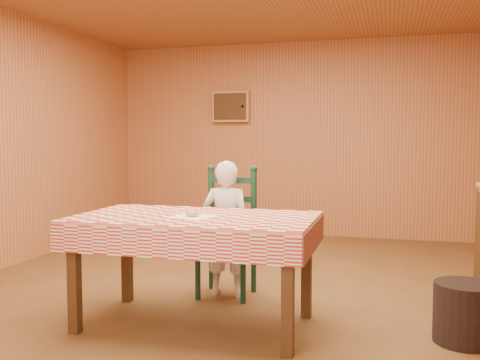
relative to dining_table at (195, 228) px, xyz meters
name	(u,v)px	position (x,y,z in m)	size (l,w,h in m)	color
ground	(234,296)	(0.06, 0.74, -0.69)	(6.00, 6.00, 0.00)	brown
cabin_walls	(250,81)	(0.05, 1.28, 1.14)	(5.10, 6.05, 2.65)	#BD7544
dining_table	(195,228)	(0.00, 0.00, 0.00)	(1.66, 0.96, 0.77)	#452912
ladder_chair	(228,234)	(0.00, 0.79, -0.18)	(0.44, 0.40, 1.08)	#10321E
seated_child	(226,229)	(0.00, 0.73, -0.13)	(0.41, 0.27, 1.12)	white
napkin	(193,217)	(0.00, -0.05, 0.08)	(0.26, 0.26, 0.00)	white
donut	(193,214)	(0.00, -0.05, 0.10)	(0.09, 0.09, 0.03)	#CF934A
storage_bin	(465,313)	(1.76, 0.15, -0.49)	(0.39, 0.39, 0.39)	black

